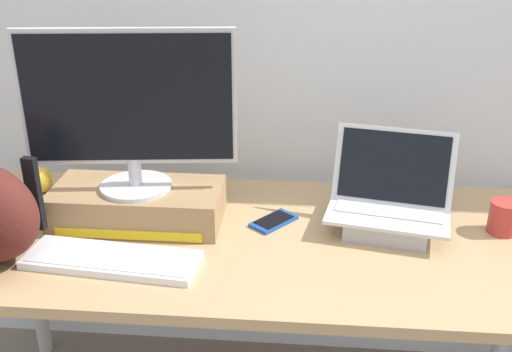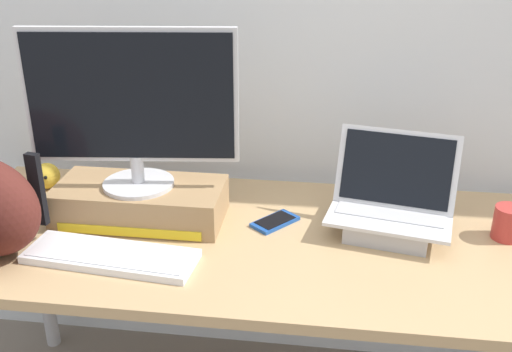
{
  "view_description": "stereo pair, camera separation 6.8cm",
  "coord_description": "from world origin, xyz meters",
  "px_view_note": "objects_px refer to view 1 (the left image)",
  "views": [
    {
      "loc": [
        0.12,
        -1.44,
        1.54
      ],
      "look_at": [
        0.0,
        0.0,
        0.9
      ],
      "focal_mm": 42.21,
      "sensor_mm": 36.0,
      "label": 1
    },
    {
      "loc": [
        0.19,
        -1.43,
        1.54
      ],
      "look_at": [
        0.0,
        0.0,
        0.9
      ],
      "focal_mm": 42.21,
      "sensor_mm": 36.0,
      "label": 2
    }
  ],
  "objects_px": {
    "coffee_mug": "(505,217)",
    "cell_phone": "(274,221)",
    "desktop_monitor": "(129,109)",
    "plush_toy": "(39,180)",
    "open_laptop": "(388,210)",
    "external_keyboard": "(112,259)",
    "toner_box_yellow": "(138,205)"
  },
  "relations": [
    {
      "from": "open_laptop",
      "to": "cell_phone",
      "type": "height_order",
      "value": "open_laptop"
    },
    {
      "from": "open_laptop",
      "to": "external_keyboard",
      "type": "height_order",
      "value": "open_laptop"
    },
    {
      "from": "desktop_monitor",
      "to": "plush_toy",
      "type": "relative_size",
      "value": 6.83
    },
    {
      "from": "coffee_mug",
      "to": "cell_phone",
      "type": "bearing_deg",
      "value": -179.87
    },
    {
      "from": "desktop_monitor",
      "to": "coffee_mug",
      "type": "height_order",
      "value": "desktop_monitor"
    },
    {
      "from": "desktop_monitor",
      "to": "external_keyboard",
      "type": "bearing_deg",
      "value": -98.81
    },
    {
      "from": "toner_box_yellow",
      "to": "cell_phone",
      "type": "height_order",
      "value": "toner_box_yellow"
    },
    {
      "from": "toner_box_yellow",
      "to": "plush_toy",
      "type": "bearing_deg",
      "value": 155.7
    },
    {
      "from": "external_keyboard",
      "to": "cell_phone",
      "type": "height_order",
      "value": "external_keyboard"
    },
    {
      "from": "cell_phone",
      "to": "plush_toy",
      "type": "xyz_separation_m",
      "value": [
        -0.75,
        0.14,
        0.04
      ]
    },
    {
      "from": "cell_phone",
      "to": "plush_toy",
      "type": "bearing_deg",
      "value": -150.69
    },
    {
      "from": "cell_phone",
      "to": "external_keyboard",
      "type": "bearing_deg",
      "value": -107.83
    },
    {
      "from": "external_keyboard",
      "to": "plush_toy",
      "type": "relative_size",
      "value": 5.44
    },
    {
      "from": "cell_phone",
      "to": "open_laptop",
      "type": "bearing_deg",
      "value": 39.57
    },
    {
      "from": "external_keyboard",
      "to": "plush_toy",
      "type": "xyz_separation_m",
      "value": [
        -0.35,
        0.39,
        0.03
      ]
    },
    {
      "from": "open_laptop",
      "to": "cell_phone",
      "type": "distance_m",
      "value": 0.32
    },
    {
      "from": "external_keyboard",
      "to": "cell_phone",
      "type": "distance_m",
      "value": 0.47
    },
    {
      "from": "desktop_monitor",
      "to": "cell_phone",
      "type": "height_order",
      "value": "desktop_monitor"
    },
    {
      "from": "open_laptop",
      "to": "coffee_mug",
      "type": "bearing_deg",
      "value": 11.77
    },
    {
      "from": "desktop_monitor",
      "to": "cell_phone",
      "type": "relative_size",
      "value": 3.82
    },
    {
      "from": "desktop_monitor",
      "to": "plush_toy",
      "type": "bearing_deg",
      "value": 149.09
    },
    {
      "from": "coffee_mug",
      "to": "cell_phone",
      "type": "height_order",
      "value": "coffee_mug"
    },
    {
      "from": "external_keyboard",
      "to": "toner_box_yellow",
      "type": "bearing_deg",
      "value": 93.2
    },
    {
      "from": "open_laptop",
      "to": "coffee_mug",
      "type": "distance_m",
      "value": 0.32
    },
    {
      "from": "toner_box_yellow",
      "to": "coffee_mug",
      "type": "distance_m",
      "value": 1.02
    },
    {
      "from": "toner_box_yellow",
      "to": "plush_toy",
      "type": "distance_m",
      "value": 0.4
    },
    {
      "from": "external_keyboard",
      "to": "plush_toy",
      "type": "height_order",
      "value": "plush_toy"
    },
    {
      "from": "external_keyboard",
      "to": "coffee_mug",
      "type": "distance_m",
      "value": 1.06
    },
    {
      "from": "toner_box_yellow",
      "to": "open_laptop",
      "type": "relative_size",
      "value": 1.3
    },
    {
      "from": "external_keyboard",
      "to": "coffee_mug",
      "type": "bearing_deg",
      "value": 19.15
    },
    {
      "from": "plush_toy",
      "to": "external_keyboard",
      "type": "bearing_deg",
      "value": -47.86
    },
    {
      "from": "toner_box_yellow",
      "to": "open_laptop",
      "type": "bearing_deg",
      "value": 1.67
    }
  ]
}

